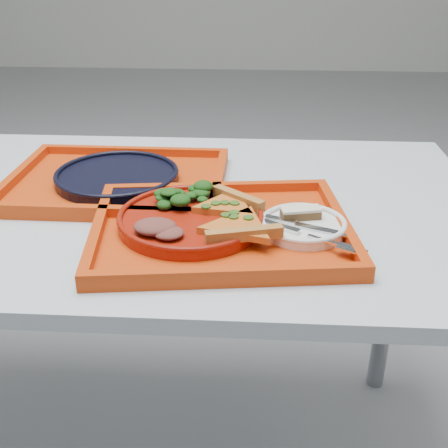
{
  "coord_description": "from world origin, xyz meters",
  "views": [
    {
      "loc": [
        0.33,
        -1.03,
        1.22
      ],
      "look_at": [
        0.28,
        -0.16,
        0.78
      ],
      "focal_mm": 45.0,
      "sensor_mm": 36.0,
      "label": 1
    }
  ],
  "objects": [
    {
      "name": "fork",
      "position": [
        0.42,
        -0.19,
        0.78
      ],
      "size": [
        0.17,
        0.12,
        0.01
      ],
      "primitive_type": "cube",
      "rotation": [
        0.0,
        0.0,
        -0.55
      ],
      "color": "silver",
      "rests_on": "side_plate"
    },
    {
      "name": "pizza_slice_b",
      "position": [
        0.28,
        -0.1,
        0.79
      ],
      "size": [
        0.17,
        0.17,
        0.02
      ],
      "primitive_type": null,
      "rotation": [
        0.0,
        0.0,
        4.01
      ],
      "color": "orange",
      "rests_on": "dinner_plate"
    },
    {
      "name": "navy_plate",
      "position": [
        0.04,
        0.06,
        0.77
      ],
      "size": [
        0.26,
        0.26,
        0.02
      ],
      "primitive_type": "cylinder",
      "color": "black",
      "rests_on": "tray_far"
    },
    {
      "name": "tray_main",
      "position": [
        0.28,
        -0.15,
        0.76
      ],
      "size": [
        0.49,
        0.4,
        0.01
      ],
      "primitive_type": "cube",
      "rotation": [
        0.0,
        0.0,
        0.12
      ],
      "color": "#BE350A",
      "rests_on": "table"
    },
    {
      "name": "meat_portion",
      "position": [
        0.17,
        -0.2,
        0.79
      ],
      "size": [
        0.07,
        0.06,
        0.02
      ],
      "primitive_type": "ellipsoid",
      "color": "brown",
      "rests_on": "dinner_plate"
    },
    {
      "name": "pizza_slice_a",
      "position": [
        0.31,
        -0.18,
        0.79
      ],
      "size": [
        0.16,
        0.17,
        0.02
      ],
      "primitive_type": null,
      "rotation": [
        0.0,
        0.0,
        1.83
      ],
      "color": "orange",
      "rests_on": "dinner_plate"
    },
    {
      "name": "salad_heap",
      "position": [
        0.2,
        -0.08,
        0.8
      ],
      "size": [
        0.09,
        0.08,
        0.04
      ],
      "primitive_type": "ellipsoid",
      "color": "black",
      "rests_on": "dinner_plate"
    },
    {
      "name": "dessert_bar",
      "position": [
        0.42,
        -0.12,
        0.79
      ],
      "size": [
        0.07,
        0.04,
        0.02
      ],
      "rotation": [
        0.0,
        0.0,
        0.22
      ],
      "color": "#52351B",
      "rests_on": "side_plate"
    },
    {
      "name": "table",
      "position": [
        0.0,
        0.0,
        0.68
      ],
      "size": [
        1.6,
        0.8,
        0.75
      ],
      "color": "silver",
      "rests_on": "ground"
    },
    {
      "name": "tray_far",
      "position": [
        0.04,
        0.06,
        0.76
      ],
      "size": [
        0.45,
        0.36,
        0.01
      ],
      "primitive_type": "cube",
      "rotation": [
        0.0,
        0.0,
        -0.01
      ],
      "color": "#BE350A",
      "rests_on": "table"
    },
    {
      "name": "knife",
      "position": [
        0.42,
        -0.16,
        0.78
      ],
      "size": [
        0.18,
        0.09,
        0.01
      ],
      "primitive_type": "cube",
      "rotation": [
        0.0,
        0.0,
        -0.39
      ],
      "color": "silver",
      "rests_on": "side_plate"
    },
    {
      "name": "dinner_plate",
      "position": [
        0.22,
        -0.14,
        0.77
      ],
      "size": [
        0.26,
        0.26,
        0.02
      ],
      "primitive_type": "cylinder",
      "color": "maroon",
      "rests_on": "tray_main"
    },
    {
      "name": "side_plate",
      "position": [
        0.42,
        -0.15,
        0.77
      ],
      "size": [
        0.15,
        0.15,
        0.01
      ],
      "primitive_type": "cylinder",
      "color": "white",
      "rests_on": "tray_main"
    }
  ]
}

